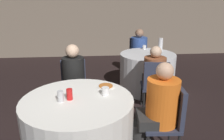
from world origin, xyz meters
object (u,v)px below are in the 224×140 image
at_px(bottle_far, 161,44).
at_px(chair_far_north, 138,53).
at_px(chair_far_south, 155,83).
at_px(pizza_plate_near, 106,86).
at_px(chair_near_east, 169,116).
at_px(person_black_shirt, 74,84).
at_px(person_orange_shirt, 156,111).
at_px(chair_near_north, 74,83).
at_px(soda_can_red, 69,94).
at_px(person_blue_shirt, 139,53).
at_px(table_near, 79,129).
at_px(table_far, 147,72).
at_px(soda_can_silver, 60,96).
at_px(person_floral_shirt, 153,77).

bearing_deg(bottle_far, chair_far_north, 116.32).
relative_size(chair_far_south, pizza_plate_near, 3.98).
bearing_deg(chair_far_north, chair_near_east, 85.59).
bearing_deg(person_black_shirt, person_orange_shirt, 129.82).
bearing_deg(chair_far_south, chair_near_north, -176.67).
bearing_deg(chair_near_north, chair_near_east, 129.65).
distance_m(chair_far_south, soda_can_red, 1.58).
relative_size(person_blue_shirt, person_black_shirt, 0.96).
xyz_separation_m(table_near, bottle_far, (1.59, 2.19, 0.51)).
height_order(chair_far_north, person_orange_shirt, person_orange_shirt).
bearing_deg(table_far, person_blue_shirt, 89.93).
distance_m(person_blue_shirt, bottle_far, 0.68).
bearing_deg(person_black_shirt, chair_far_south, 176.97).
bearing_deg(bottle_far, chair_far_south, -109.79).
relative_size(person_blue_shirt, soda_can_red, 9.24).
height_order(table_far, bottle_far, bottle_far).
bearing_deg(chair_near_north, person_orange_shirt, 125.78).
xyz_separation_m(person_black_shirt, soda_can_silver, (-0.06, -0.91, 0.23)).
height_order(chair_far_north, pizza_plate_near, chair_far_north).
relative_size(chair_far_north, person_orange_shirt, 0.76).
bearing_deg(chair_near_north, person_floral_shirt, 176.89).
distance_m(chair_far_north, chair_far_south, 1.91).
distance_m(table_near, person_floral_shirt, 1.62).
distance_m(chair_near_east, chair_far_south, 1.02).
relative_size(table_near, person_black_shirt, 1.05).
bearing_deg(soda_can_red, table_far, 54.92).
bearing_deg(pizza_plate_near, person_black_shirt, 128.62).
height_order(person_floral_shirt, soda_can_red, person_floral_shirt).
distance_m(chair_far_north, bottle_far, 0.83).
xyz_separation_m(chair_far_south, pizza_plate_near, (-0.81, -0.63, 0.23)).
xyz_separation_m(chair_near_north, soda_can_silver, (-0.05, -1.07, 0.29)).
distance_m(table_near, chair_far_north, 3.12).
bearing_deg(person_blue_shirt, person_orange_shirt, 82.14).
distance_m(soda_can_red, bottle_far, 2.75).
bearing_deg(soda_can_red, bottle_far, 52.69).
relative_size(chair_far_south, person_blue_shirt, 0.79).
relative_size(chair_near_east, person_blue_shirt, 0.79).
relative_size(chair_far_south, person_floral_shirt, 0.81).
relative_size(person_blue_shirt, soda_can_silver, 9.24).
xyz_separation_m(table_near, table_far, (1.26, 1.90, 0.00)).
bearing_deg(table_far, table_near, -123.50).
bearing_deg(person_orange_shirt, person_black_shirt, 50.52).
xyz_separation_m(table_far, chair_far_south, (-0.11, -0.95, 0.15)).
xyz_separation_m(person_floral_shirt, soda_can_silver, (-1.33, -1.16, 0.26)).
bearing_deg(bottle_far, person_blue_shirt, 122.78).
relative_size(chair_near_east, pizza_plate_near, 3.98).
xyz_separation_m(person_orange_shirt, soda_can_red, (-0.95, 0.05, 0.22)).
distance_m(table_near, person_blue_shirt, 2.99).
relative_size(chair_far_north, chair_far_south, 1.00).
bearing_deg(table_far, soda_can_silver, -126.21).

